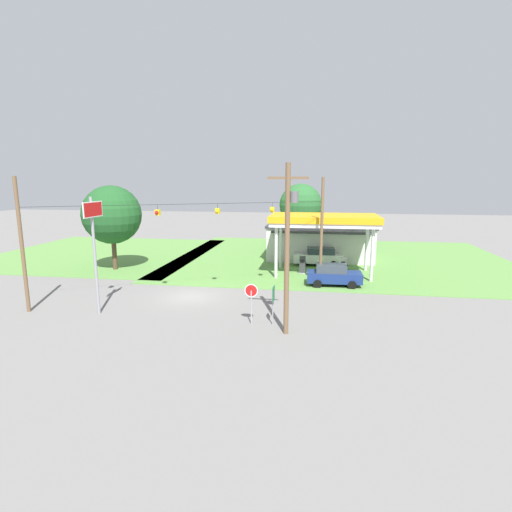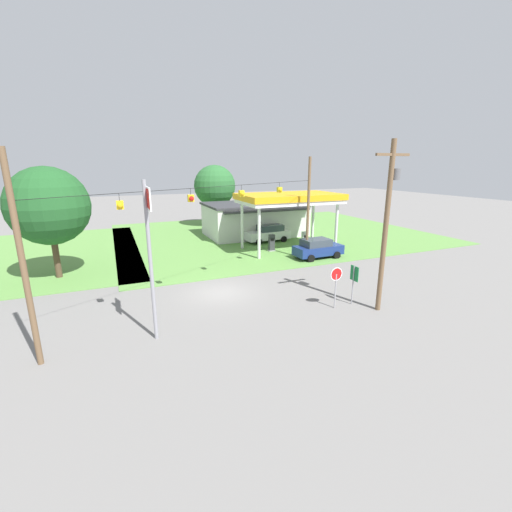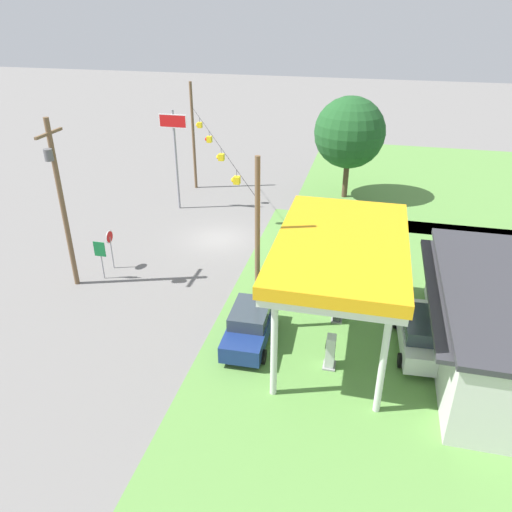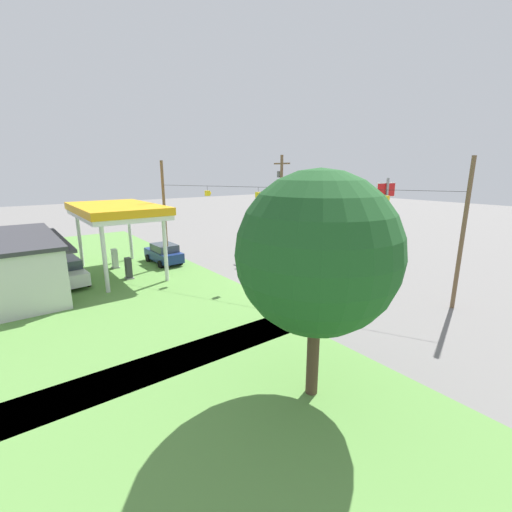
{
  "view_description": "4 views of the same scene",
  "coord_description": "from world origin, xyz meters",
  "px_view_note": "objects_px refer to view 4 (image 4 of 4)",
  "views": [
    {
      "loc": [
        9.3,
        -27.72,
        8.58
      ],
      "look_at": [
        4.79,
        0.99,
        3.06
      ],
      "focal_mm": 28.0,
      "sensor_mm": 36.0,
      "label": 1
    },
    {
      "loc": [
        -6.18,
        -20.46,
        8.21
      ],
      "look_at": [
        3.4,
        2.04,
        1.65
      ],
      "focal_mm": 24.0,
      "sensor_mm": 36.0,
      "label": 2
    },
    {
      "loc": [
        29.52,
        9.69,
        14.75
      ],
      "look_at": [
        4.19,
        3.65,
        1.23
      ],
      "focal_mm": 35.0,
      "sensor_mm": 36.0,
      "label": 3
    },
    {
      "loc": [
        -17.85,
        16.1,
        8.04
      ],
      "look_at": [
        2.95,
        0.42,
        1.53
      ],
      "focal_mm": 24.0,
      "sensor_mm": 36.0,
      "label": 4
    }
  ],
  "objects_px": {
    "tree_west_verge": "(317,254)",
    "stop_sign_overhead": "(384,213)",
    "car_at_pumps_front": "(164,253)",
    "car_at_pumps_rear": "(67,271)",
    "route_sign": "(277,238)",
    "fuel_pump_far": "(115,259)",
    "utility_pole_main": "(281,199)",
    "stop_sign_roadside": "(286,239)",
    "gas_station_canopy": "(116,211)",
    "fuel_pump_near": "(129,269)"
  },
  "relations": [
    {
      "from": "tree_west_verge",
      "to": "stop_sign_overhead",
      "type": "bearing_deg",
      "value": -66.02
    },
    {
      "from": "car_at_pumps_front",
      "to": "car_at_pumps_rear",
      "type": "bearing_deg",
      "value": 97.38
    },
    {
      "from": "route_sign",
      "to": "tree_west_verge",
      "type": "relative_size",
      "value": 0.29
    },
    {
      "from": "car_at_pumps_rear",
      "to": "fuel_pump_far",
      "type": "bearing_deg",
      "value": 116.09
    },
    {
      "from": "car_at_pumps_rear",
      "to": "tree_west_verge",
      "type": "xyz_separation_m",
      "value": [
        -19.6,
        -4.99,
        4.38
      ]
    },
    {
      "from": "route_sign",
      "to": "utility_pole_main",
      "type": "xyz_separation_m",
      "value": [
        0.91,
        -1.25,
        3.61
      ]
    },
    {
      "from": "car_at_pumps_front",
      "to": "stop_sign_roadside",
      "type": "distance_m",
      "value": 11.21
    },
    {
      "from": "stop_sign_roadside",
      "to": "tree_west_verge",
      "type": "distance_m",
      "value": 20.51
    },
    {
      "from": "car_at_pumps_front",
      "to": "utility_pole_main",
      "type": "relative_size",
      "value": 0.47
    },
    {
      "from": "gas_station_canopy",
      "to": "tree_west_verge",
      "type": "distance_m",
      "value": 20.03
    },
    {
      "from": "stop_sign_overhead",
      "to": "route_sign",
      "type": "relative_size",
      "value": 3.16
    },
    {
      "from": "car_at_pumps_front",
      "to": "tree_west_verge",
      "type": "bearing_deg",
      "value": 170.48
    },
    {
      "from": "car_at_pumps_front",
      "to": "tree_west_verge",
      "type": "relative_size",
      "value": 0.55
    },
    {
      "from": "tree_west_verge",
      "to": "route_sign",
      "type": "bearing_deg",
      "value": -36.83
    },
    {
      "from": "fuel_pump_near",
      "to": "fuel_pump_far",
      "type": "distance_m",
      "value": 3.7
    },
    {
      "from": "gas_station_canopy",
      "to": "car_at_pumps_rear",
      "type": "bearing_deg",
      "value": 95.72
    },
    {
      "from": "car_at_pumps_front",
      "to": "car_at_pumps_rear",
      "type": "xyz_separation_m",
      "value": [
        -1.25,
        7.87,
        0.04
      ]
    },
    {
      "from": "stop_sign_overhead",
      "to": "tree_west_verge",
      "type": "xyz_separation_m",
      "value": [
        -5.53,
        12.43,
        0.06
      ]
    },
    {
      "from": "utility_pole_main",
      "to": "car_at_pumps_front",
      "type": "bearing_deg",
      "value": 75.04
    },
    {
      "from": "utility_pole_main",
      "to": "gas_station_canopy",
      "type": "bearing_deg",
      "value": 82.01
    },
    {
      "from": "car_at_pumps_front",
      "to": "utility_pole_main",
      "type": "distance_m",
      "value": 12.28
    },
    {
      "from": "gas_station_canopy",
      "to": "stop_sign_roadside",
      "type": "height_order",
      "value": "gas_station_canopy"
    },
    {
      "from": "fuel_pump_near",
      "to": "car_at_pumps_front",
      "type": "bearing_deg",
      "value": -55.47
    },
    {
      "from": "fuel_pump_far",
      "to": "tree_west_verge",
      "type": "xyz_separation_m",
      "value": [
        -21.85,
        -1.05,
        4.55
      ]
    },
    {
      "from": "stop_sign_overhead",
      "to": "utility_pole_main",
      "type": "xyz_separation_m",
      "value": [
        12.36,
        -1.54,
        0.04
      ]
    },
    {
      "from": "gas_station_canopy",
      "to": "car_at_pumps_rear",
      "type": "distance_m",
      "value": 5.64
    },
    {
      "from": "car_at_pumps_rear",
      "to": "stop_sign_overhead",
      "type": "xyz_separation_m",
      "value": [
        -14.08,
        -17.41,
        4.32
      ]
    },
    {
      "from": "stop_sign_overhead",
      "to": "route_sign",
      "type": "bearing_deg",
      "value": -1.45
    },
    {
      "from": "fuel_pump_near",
      "to": "car_at_pumps_rear",
      "type": "xyz_separation_m",
      "value": [
        1.46,
        3.94,
        0.18
      ]
    },
    {
      "from": "stop_sign_overhead",
      "to": "car_at_pumps_rear",
      "type": "bearing_deg",
      "value": 51.05
    },
    {
      "from": "car_at_pumps_front",
      "to": "fuel_pump_near",
      "type": "bearing_deg",
      "value": 122.89
    },
    {
      "from": "fuel_pump_far",
      "to": "tree_west_verge",
      "type": "bearing_deg",
      "value": -177.26
    },
    {
      "from": "gas_station_canopy",
      "to": "stop_sign_overhead",
      "type": "bearing_deg",
      "value": -137.04
    },
    {
      "from": "gas_station_canopy",
      "to": "tree_west_verge",
      "type": "relative_size",
      "value": 1.18
    },
    {
      "from": "stop_sign_roadside",
      "to": "car_at_pumps_rear",
      "type": "bearing_deg",
      "value": -102.54
    },
    {
      "from": "stop_sign_overhead",
      "to": "utility_pole_main",
      "type": "height_order",
      "value": "utility_pole_main"
    },
    {
      "from": "gas_station_canopy",
      "to": "route_sign",
      "type": "xyz_separation_m",
      "value": [
        -3.02,
        -13.76,
        -3.27
      ]
    },
    {
      "from": "route_sign",
      "to": "tree_west_verge",
      "type": "distance_m",
      "value": 21.52
    },
    {
      "from": "fuel_pump_near",
      "to": "stop_sign_roadside",
      "type": "bearing_deg",
      "value": -100.22
    },
    {
      "from": "car_at_pumps_front",
      "to": "stop_sign_overhead",
      "type": "relative_size",
      "value": 0.59
    },
    {
      "from": "stop_sign_roadside",
      "to": "tree_west_verge",
      "type": "bearing_deg",
      "value": -39.23
    },
    {
      "from": "car_at_pumps_front",
      "to": "stop_sign_overhead",
      "type": "distance_m",
      "value": 18.57
    },
    {
      "from": "fuel_pump_far",
      "to": "route_sign",
      "type": "relative_size",
      "value": 0.69
    },
    {
      "from": "car_at_pumps_rear",
      "to": "stop_sign_overhead",
      "type": "distance_m",
      "value": 22.8
    },
    {
      "from": "fuel_pump_near",
      "to": "stop_sign_roadside",
      "type": "distance_m",
      "value": 14.09
    },
    {
      "from": "gas_station_canopy",
      "to": "route_sign",
      "type": "relative_size",
      "value": 4.0
    },
    {
      "from": "fuel_pump_near",
      "to": "fuel_pump_far",
      "type": "xyz_separation_m",
      "value": [
        3.7,
        0.0,
        0.0
      ]
    },
    {
      "from": "route_sign",
      "to": "utility_pole_main",
      "type": "distance_m",
      "value": 3.93
    },
    {
      "from": "fuel_pump_near",
      "to": "route_sign",
      "type": "bearing_deg",
      "value": -94.84
    },
    {
      "from": "stop_sign_roadside",
      "to": "stop_sign_overhead",
      "type": "xyz_separation_m",
      "value": [
        -10.12,
        0.36,
        3.47
      ]
    }
  ]
}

